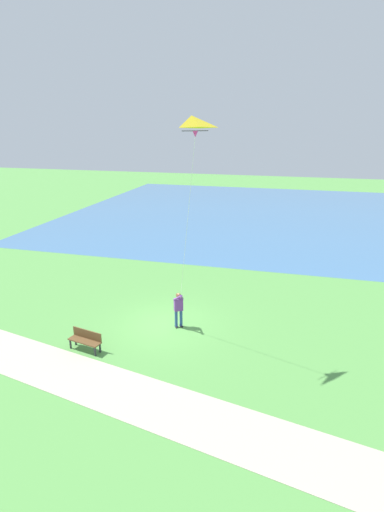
# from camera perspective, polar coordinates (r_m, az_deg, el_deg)

# --- Properties ---
(ground_plane) EXTENTS (120.00, 120.00, 0.00)m
(ground_plane) POSITION_cam_1_polar(r_m,az_deg,el_deg) (19.36, -3.90, -9.90)
(ground_plane) COLOR #569947
(lake_water) EXTENTS (36.00, 44.00, 0.01)m
(lake_water) POSITION_cam_1_polar(r_m,az_deg,el_deg) (43.72, 12.50, 5.88)
(lake_water) COLOR teal
(lake_water) RESTS_ON ground
(walkway_path) EXTENTS (8.80, 31.83, 0.02)m
(walkway_path) POSITION_cam_1_polar(r_m,az_deg,el_deg) (14.42, -3.40, -21.07)
(walkway_path) COLOR #B7AD99
(walkway_path) RESTS_ON ground
(person_kite_flyer) EXTENTS (0.62, 0.54, 1.83)m
(person_kite_flyer) POSITION_cam_1_polar(r_m,az_deg,el_deg) (18.70, -1.94, -7.34)
(person_kite_flyer) COLOR #232328
(person_kite_flyer) RESTS_ON ground
(flying_kite) EXTENTS (2.14, 1.52, 7.64)m
(flying_kite) POSITION_cam_1_polar(r_m,az_deg,el_deg) (14.76, 0.01, 17.79)
(flying_kite) COLOR yellow
(park_bench_near_walkway) EXTENTS (0.73, 1.56, 0.88)m
(park_bench_near_walkway) POSITION_cam_1_polar(r_m,az_deg,el_deg) (17.77, -15.06, -11.45)
(park_bench_near_walkway) COLOR brown
(park_bench_near_walkway) RESTS_ON ground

